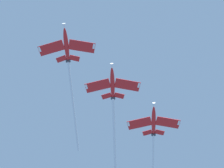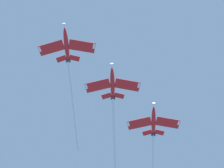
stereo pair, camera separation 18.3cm
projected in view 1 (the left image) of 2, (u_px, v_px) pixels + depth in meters
name	position (u px, v px, depth m)	size (l,w,h in m)	color
jet_lead	(69.00, 67.00, 133.93)	(46.57, 25.18, 10.12)	red
jet_second	(113.00, 108.00, 139.82)	(44.57, 23.29, 9.78)	red
jet_third	(153.00, 138.00, 144.94)	(46.13, 23.70, 9.83)	red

